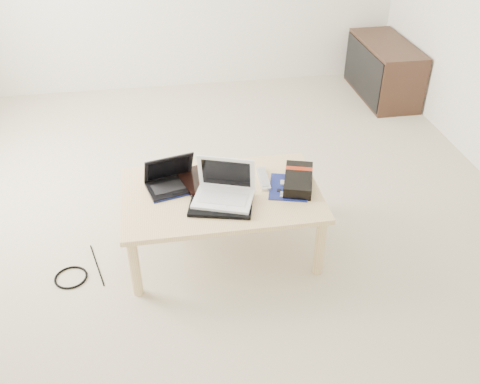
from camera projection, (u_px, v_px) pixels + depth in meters
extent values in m
plane|color=beige|center=(209.00, 203.00, 3.57)|extent=(4.00, 4.00, 0.00)
cube|color=silver|center=(299.00, 261.00, 1.17)|extent=(4.00, 0.10, 2.60)
cube|color=#E6C58A|center=(221.00, 195.00, 2.98)|extent=(1.10, 0.70, 0.03)
cylinder|color=#E6C58A|center=(135.00, 267.00, 2.78)|extent=(0.06, 0.06, 0.37)
cylinder|color=#E6C58A|center=(320.00, 247.00, 2.92)|extent=(0.06, 0.06, 0.37)
cylinder|color=#E6C58A|center=(134.00, 201.00, 3.27)|extent=(0.06, 0.06, 0.37)
cylinder|color=#E6C58A|center=(293.00, 186.00, 3.41)|extent=(0.06, 0.06, 0.37)
cube|color=#3C2718|center=(384.00, 70.00, 4.85)|extent=(0.40, 0.90, 0.50)
cube|color=black|center=(363.00, 71.00, 4.82)|extent=(0.02, 0.86, 0.44)
cube|color=black|center=(209.00, 178.00, 3.07)|extent=(0.39, 0.35, 0.03)
cube|color=black|center=(173.00, 187.00, 3.00)|extent=(0.32, 0.26, 0.02)
cube|color=black|center=(173.00, 186.00, 2.99)|extent=(0.25, 0.16, 0.00)
cube|color=black|center=(177.00, 192.00, 2.94)|extent=(0.07, 0.04, 0.00)
cube|color=black|center=(169.00, 168.00, 2.99)|extent=(0.29, 0.15, 0.18)
cube|color=black|center=(169.00, 169.00, 2.99)|extent=(0.25, 0.12, 0.14)
cube|color=#0B133F|center=(178.00, 197.00, 2.93)|extent=(0.27, 0.08, 0.01)
cube|color=black|center=(217.00, 185.00, 3.02)|extent=(0.25, 0.20, 0.01)
cube|color=white|center=(216.00, 184.00, 3.02)|extent=(0.20, 0.16, 0.00)
cube|color=silver|center=(263.00, 179.00, 3.07)|extent=(0.06, 0.23, 0.02)
cube|color=#A5A4AA|center=(263.00, 177.00, 3.06)|extent=(0.05, 0.19, 0.00)
cube|color=black|center=(221.00, 204.00, 2.87)|extent=(0.38, 0.32, 0.02)
cube|color=white|center=(223.00, 199.00, 2.87)|extent=(0.37, 0.31, 0.02)
cube|color=white|center=(223.00, 198.00, 2.86)|extent=(0.28, 0.20, 0.00)
cube|color=white|center=(220.00, 207.00, 2.80)|extent=(0.07, 0.05, 0.00)
cube|color=white|center=(226.00, 173.00, 2.88)|extent=(0.31, 0.15, 0.21)
cube|color=black|center=(226.00, 173.00, 2.88)|extent=(0.26, 0.12, 0.17)
cube|color=#0C1652|center=(289.00, 187.00, 3.01)|extent=(0.28, 0.32, 0.01)
cube|color=silver|center=(284.00, 183.00, 3.04)|extent=(0.05, 0.05, 0.01)
cube|color=gold|center=(300.00, 179.00, 3.07)|extent=(0.09, 0.03, 0.01)
cube|color=gold|center=(300.00, 181.00, 3.05)|extent=(0.09, 0.03, 0.01)
cube|color=silver|center=(292.00, 193.00, 2.95)|extent=(0.12, 0.04, 0.01)
cube|color=silver|center=(291.00, 195.00, 2.94)|extent=(0.12, 0.04, 0.01)
cube|color=silver|center=(291.00, 197.00, 2.92)|extent=(0.12, 0.04, 0.01)
cube|color=black|center=(279.00, 190.00, 2.98)|extent=(0.03, 0.03, 0.01)
cube|color=black|center=(298.00, 180.00, 3.02)|extent=(0.24, 0.34, 0.07)
cube|color=maroon|center=(299.00, 169.00, 3.05)|extent=(0.16, 0.08, 0.00)
torus|color=black|center=(201.00, 193.00, 2.96)|extent=(0.11, 0.11, 0.01)
torus|color=black|center=(71.00, 277.00, 2.98)|extent=(0.21, 0.21, 0.01)
cylinder|color=black|center=(97.00, 265.00, 3.07)|extent=(0.10, 0.36, 0.01)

